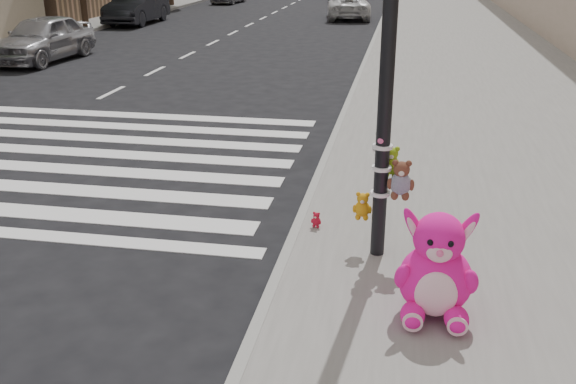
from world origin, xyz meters
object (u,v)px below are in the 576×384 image
(signal_pole, at_px, (387,115))
(pink_bunny, at_px, (436,272))
(car_silver_far, at_px, (43,38))
(car_dark_far, at_px, (137,7))
(car_white_near, at_px, (348,6))
(red_teddy, at_px, (316,220))

(signal_pole, relative_size, pink_bunny, 3.60)
(pink_bunny, xyz_separation_m, car_silver_far, (-11.83, 13.49, 0.13))
(signal_pole, xyz_separation_m, car_dark_far, (-12.43, 22.66, -1.03))
(car_white_near, bearing_deg, pink_bunny, 90.26)
(red_teddy, relative_size, car_white_near, 0.05)
(pink_bunny, bearing_deg, car_dark_far, 118.30)
(car_silver_far, bearing_deg, pink_bunny, -45.86)
(signal_pole, xyz_separation_m, car_silver_far, (-11.26, 12.25, -1.07))
(car_silver_far, bearing_deg, signal_pole, -44.51)
(signal_pole, height_order, red_teddy, signal_pole)
(pink_bunny, distance_m, car_silver_far, 17.94)
(car_silver_far, relative_size, car_dark_far, 0.91)
(pink_bunny, relative_size, red_teddy, 5.35)
(pink_bunny, xyz_separation_m, car_dark_far, (-13.00, 23.90, 0.17))
(car_dark_far, bearing_deg, signal_pole, -61.67)
(pink_bunny, height_order, car_silver_far, car_silver_far)
(car_dark_far, bearing_deg, pink_bunny, -61.87)
(signal_pole, bearing_deg, pink_bunny, -65.35)
(red_teddy, height_order, car_white_near, car_white_near)
(signal_pole, height_order, car_silver_far, signal_pole)
(red_teddy, distance_m, car_white_near, 26.18)
(pink_bunny, relative_size, car_white_near, 0.25)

